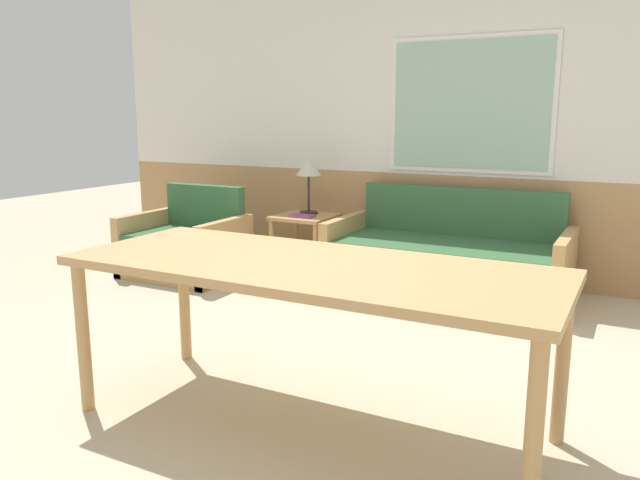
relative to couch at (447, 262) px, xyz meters
The scene contains 8 objects.
ground_plane 2.13m from the couch, 90.35° to the right, with size 16.00×16.00×0.00m, color beige.
wall_back 1.22m from the couch, 91.40° to the left, with size 7.20×0.09×2.70m.
couch is the anchor object (origin of this frame).
armchair 2.22m from the couch, 166.06° to the right, with size 0.95×0.73×0.76m.
side_table 1.31m from the couch, behind, with size 0.49×0.49×0.51m.
table_lamp 1.47m from the couch, behind, with size 0.22×0.22×0.50m.
book_stack 1.30m from the couch, behind, with size 0.21×0.13×0.02m.
dining_table 2.41m from the couch, 88.10° to the right, with size 2.13×0.84×0.75m.
Camera 1 is at (1.34, -2.53, 1.38)m, focal length 35.00 mm.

